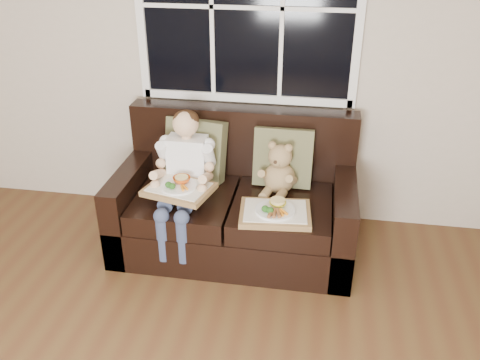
% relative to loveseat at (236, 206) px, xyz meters
% --- Properties ---
extents(room_walls, '(4.52, 5.02, 2.71)m').
position_rel_loveseat_xyz_m(room_walls, '(-0.22, -2.02, 1.28)').
color(room_walls, beige).
rests_on(room_walls, ground).
extents(window_back, '(1.62, 0.04, 1.37)m').
position_rel_loveseat_xyz_m(window_back, '(-0.00, 0.46, 1.34)').
color(window_back, black).
rests_on(window_back, room_walls).
extents(loveseat, '(1.70, 0.92, 0.96)m').
position_rel_loveseat_xyz_m(loveseat, '(0.00, 0.00, 0.00)').
color(loveseat, black).
rests_on(loveseat, ground).
extents(pillow_left, '(0.49, 0.29, 0.47)m').
position_rel_loveseat_xyz_m(pillow_left, '(-0.33, 0.15, 0.37)').
color(pillow_left, brown).
rests_on(pillow_left, loveseat).
extents(pillow_right, '(0.43, 0.20, 0.44)m').
position_rel_loveseat_xyz_m(pillow_right, '(0.32, 0.15, 0.35)').
color(pillow_right, brown).
rests_on(pillow_right, loveseat).
extents(child, '(0.40, 0.60, 0.91)m').
position_rel_loveseat_xyz_m(child, '(-0.35, -0.12, 0.34)').
color(child, white).
rests_on(child, loveseat).
extents(teddy_bear, '(0.26, 0.32, 0.40)m').
position_rel_loveseat_xyz_m(teddy_bear, '(0.31, 0.02, 0.30)').
color(teddy_bear, '#9E8553').
rests_on(teddy_bear, loveseat).
extents(tray_left, '(0.50, 0.43, 0.10)m').
position_rel_loveseat_xyz_m(tray_left, '(-0.35, -0.27, 0.27)').
color(tray_left, olive).
rests_on(tray_left, child).
extents(tray_right, '(0.50, 0.40, 0.11)m').
position_rel_loveseat_xyz_m(tray_right, '(0.32, -0.32, 0.17)').
color(tray_right, olive).
rests_on(tray_right, loveseat).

